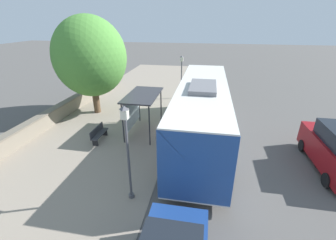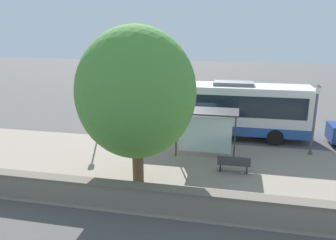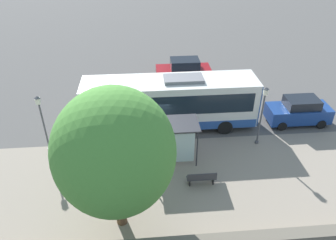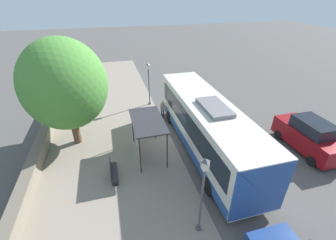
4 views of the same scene
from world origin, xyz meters
name	(u,v)px [view 4 (image 4 of 4)]	position (x,y,z in m)	size (l,w,h in m)	color
ground_plane	(173,141)	(0.00, 0.00, 0.00)	(120.00, 120.00, 0.00)	#514F4C
sidewalk_plaza	(108,152)	(-4.50, 0.00, 0.01)	(9.00, 44.00, 0.02)	gray
stone_wall	(38,156)	(-8.55, 0.00, 0.53)	(0.60, 20.00, 1.04)	slate
bus	(206,125)	(1.75, -1.41, 1.90)	(2.79, 11.47, 3.67)	silver
bus_shelter	(145,126)	(-2.05, -0.94, 2.14)	(1.87, 3.48, 2.55)	#2D2D33
pedestrian	(163,109)	(0.10, 3.38, 0.92)	(0.34, 0.22, 1.59)	#2D3347
bench	(113,172)	(-4.24, -2.55, 0.47)	(0.40, 1.61, 0.88)	#333338
street_lamp_near	(149,81)	(-0.40, 6.36, 2.30)	(0.28, 0.28, 3.85)	#4C4C51
street_lamp_far	(202,191)	(-0.79, -6.77, 2.40)	(0.28, 0.28, 4.03)	#4C4C51
shade_tree	(65,85)	(-6.43, 1.68, 4.25)	(5.14, 5.14, 7.09)	brown
parked_car_far_lane	(309,136)	(8.29, -3.15, 1.06)	(2.01, 4.60, 2.20)	maroon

